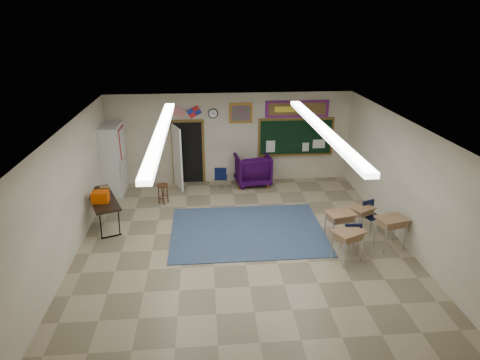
{
  "coord_description": "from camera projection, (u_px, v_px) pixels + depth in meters",
  "views": [
    {
      "loc": [
        -0.86,
        -9.17,
        5.37
      ],
      "look_at": [
        0.07,
        1.5,
        1.18
      ],
      "focal_mm": 32.0,
      "sensor_mm": 36.0,
      "label": 1
    }
  ],
  "objects": [
    {
      "name": "area_rug",
      "position": [
        247.0,
        231.0,
        11.29
      ],
      "size": [
        4.0,
        3.0,
        0.02
      ],
      "primitive_type": "cube",
      "color": "#334261",
      "rests_on": "floor"
    },
    {
      "name": "folding_table",
      "position": [
        104.0,
        210.0,
        11.52
      ],
      "size": [
        1.27,
        1.97,
        1.07
      ],
      "rotation": [
        0.0,
        0.0,
        0.38
      ],
      "color": "black",
      "rests_on": "floor"
    },
    {
      "name": "student_desk_back_left",
      "position": [
        347.0,
        244.0,
        9.75
      ],
      "size": [
        0.81,
        0.74,
        0.8
      ],
      "rotation": [
        0.0,
        0.0,
        0.45
      ],
      "color": "olive",
      "rests_on": "floor"
    },
    {
      "name": "fluorescent_strips",
      "position": [
        243.0,
        131.0,
        9.46
      ],
      "size": [
        3.86,
        6.0,
        0.1
      ],
      "primitive_type": null,
      "color": "white",
      "rests_on": "ceiling"
    },
    {
      "name": "student_chair_desk_b",
      "position": [
        372.0,
        217.0,
        11.16
      ],
      "size": [
        0.53,
        0.53,
        0.81
      ],
      "primitive_type": null,
      "rotation": [
        0.0,
        0.0,
        0.37
      ],
      "color": "black",
      "rests_on": "floor"
    },
    {
      "name": "student_desk_front_right",
      "position": [
        361.0,
        218.0,
        11.13
      ],
      "size": [
        0.72,
        0.66,
        0.7
      ],
      "rotation": [
        0.0,
        0.0,
        0.48
      ],
      "color": "olive",
      "rests_on": "floor"
    },
    {
      "name": "left_wall",
      "position": [
        67.0,
        197.0,
        9.66
      ],
      "size": [
        0.04,
        9.0,
        3.0
      ],
      "primitive_type": "cube",
      "color": "beige",
      "rests_on": "floor"
    },
    {
      "name": "floor",
      "position": [
        243.0,
        247.0,
        10.53
      ],
      "size": [
        9.0,
        9.0,
        0.0
      ],
      "primitive_type": "plane",
      "color": "gray",
      "rests_on": "ground"
    },
    {
      "name": "storage_cabinet",
      "position": [
        114.0,
        159.0,
        13.41
      ],
      "size": [
        0.59,
        1.25,
        2.2
      ],
      "color": "silver",
      "rests_on": "floor"
    },
    {
      "name": "bulletin_board",
      "position": [
        297.0,
        109.0,
        13.96
      ],
      "size": [
        2.1,
        0.05,
        0.55
      ],
      "color": "red",
      "rests_on": "back_wall"
    },
    {
      "name": "doorway",
      "position": [
        185.0,
        154.0,
        14.06
      ],
      "size": [
        1.1,
        0.89,
        2.16
      ],
      "color": "black",
      "rests_on": "back_wall"
    },
    {
      "name": "wooden_stool",
      "position": [
        163.0,
        194.0,
        12.83
      ],
      "size": [
        0.34,
        0.34,
        0.6
      ],
      "color": "#4A2B16",
      "rests_on": "floor"
    },
    {
      "name": "back_wall",
      "position": [
        230.0,
        138.0,
        14.16
      ],
      "size": [
        8.0,
        0.04,
        3.0
      ],
      "primitive_type": "cube",
      "color": "beige",
      "rests_on": "floor"
    },
    {
      "name": "ceiling",
      "position": [
        243.0,
        128.0,
        9.44
      ],
      "size": [
        8.0,
        9.0,
        0.04
      ],
      "primitive_type": "cube",
      "color": "silver",
      "rests_on": "back_wall"
    },
    {
      "name": "wingback_armchair",
      "position": [
        252.0,
        169.0,
        14.25
      ],
      "size": [
        1.24,
        1.27,
        1.04
      ],
      "primitive_type": "imported",
      "rotation": [
        0.0,
        0.0,
        3.26
      ],
      "color": "black",
      "rests_on": "floor"
    },
    {
      "name": "wall_clock",
      "position": [
        213.0,
        114.0,
        13.77
      ],
      "size": [
        0.32,
        0.05,
        0.32
      ],
      "color": "black",
      "rests_on": "back_wall"
    },
    {
      "name": "right_wall",
      "position": [
        408.0,
        185.0,
        10.31
      ],
      "size": [
        0.04,
        9.0,
        3.0
      ],
      "primitive_type": "cube",
      "color": "beige",
      "rests_on": "floor"
    },
    {
      "name": "framed_art_print",
      "position": [
        241.0,
        113.0,
        13.85
      ],
      "size": [
        0.75,
        0.05,
        0.65
      ],
      "color": "#A2681F",
      "rests_on": "back_wall"
    },
    {
      "name": "student_chair_desk_a",
      "position": [
        350.0,
        237.0,
        10.13
      ],
      "size": [
        0.46,
        0.46,
        0.86
      ],
      "primitive_type": null,
      "rotation": [
        0.0,
        0.0,
        3.07
      ],
      "color": "black",
      "rests_on": "floor"
    },
    {
      "name": "student_desk_back_right",
      "position": [
        390.0,
        231.0,
        10.32
      ],
      "size": [
        0.78,
        0.65,
        0.82
      ],
      "rotation": [
        0.0,
        0.0,
        0.23
      ],
      "color": "olive",
      "rests_on": "floor"
    },
    {
      "name": "chalkboard",
      "position": [
        296.0,
        138.0,
        14.31
      ],
      "size": [
        2.55,
        0.14,
        1.3
      ],
      "color": "brown",
      "rests_on": "back_wall"
    },
    {
      "name": "wall_flags",
      "position": [
        186.0,
        110.0,
        13.63
      ],
      "size": [
        1.16,
        0.06,
        0.7
      ],
      "primitive_type": null,
      "color": "red",
      "rests_on": "back_wall"
    },
    {
      "name": "front_wall",
      "position": [
        273.0,
        318.0,
        5.81
      ],
      "size": [
        8.0,
        0.04,
        3.0
      ],
      "primitive_type": "cube",
      "color": "beige",
      "rests_on": "floor"
    },
    {
      "name": "student_chair_reading",
      "position": [
        221.0,
        178.0,
        13.74
      ],
      "size": [
        0.46,
        0.46,
        0.84
      ],
      "primitive_type": null,
      "rotation": [
        0.0,
        0.0,
        3.03
      ],
      "color": "black",
      "rests_on": "floor"
    },
    {
      "name": "student_desk_front_left",
      "position": [
        339.0,
        226.0,
        10.61
      ],
      "size": [
        0.76,
        0.64,
        0.81
      ],
      "rotation": [
        0.0,
        0.0,
        0.21
      ],
      "color": "olive",
      "rests_on": "floor"
    }
  ]
}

